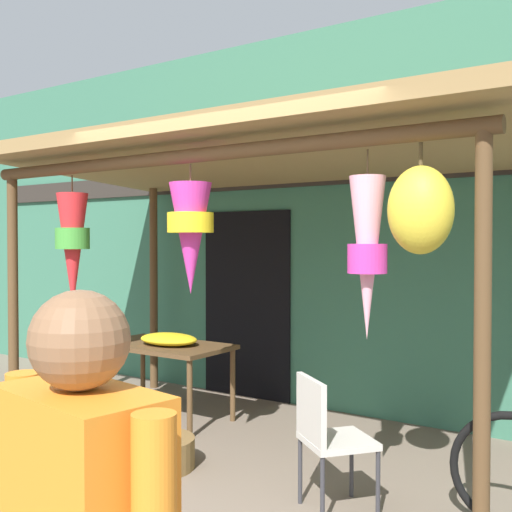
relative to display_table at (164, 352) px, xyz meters
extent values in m
plane|color=#756656|center=(1.44, -1.33, -0.63)|extent=(30.00, 30.00, 0.00)
cube|color=#387056|center=(1.44, 1.27, 1.26)|extent=(12.13, 0.25, 3.79)
cube|color=#2D2823|center=(1.44, 1.13, 1.71)|extent=(10.91, 0.04, 0.24)
cube|color=black|center=(0.15, 1.14, 0.37)|extent=(1.10, 0.03, 2.00)
cylinder|color=brown|center=(-0.96, -0.94, 0.50)|extent=(0.09, 0.09, 2.28)
cylinder|color=brown|center=(3.14, -0.94, 0.50)|extent=(0.09, 0.09, 2.28)
cylinder|color=brown|center=(-0.96, 0.88, 0.50)|extent=(0.09, 0.09, 2.28)
cylinder|color=brown|center=(1.09, -0.94, 1.64)|extent=(4.30, 0.10, 0.10)
cylinder|color=brown|center=(1.09, 0.88, 1.79)|extent=(4.30, 0.10, 0.10)
cube|color=olive|center=(1.09, -0.03, 1.76)|extent=(4.60, 2.32, 0.27)
cylinder|color=brown|center=(-0.21, -0.88, 1.52)|extent=(0.01, 0.01, 0.15)
cone|color=red|center=(-0.21, -0.88, 0.95)|extent=(0.26, 0.26, 0.98)
cylinder|color=green|center=(-0.21, -0.88, 1.06)|extent=(0.28, 0.28, 0.18)
cylinder|color=brown|center=(1.10, -0.91, 1.53)|extent=(0.01, 0.01, 0.14)
cone|color=#D13399|center=(1.10, -0.91, 1.06)|extent=(0.31, 0.31, 0.80)
cylinder|color=yellow|center=(1.10, -0.91, 1.17)|extent=(0.33, 0.33, 0.14)
cylinder|color=brown|center=(2.44, -0.84, 1.51)|extent=(0.01, 0.01, 0.16)
cone|color=pink|center=(2.44, -0.84, 0.94)|extent=(0.22, 0.22, 0.99)
cylinder|color=#D13399|center=(2.44, -0.84, 0.93)|extent=(0.24, 0.24, 0.18)
cylinder|color=#4C3D23|center=(2.79, -0.91, 1.53)|extent=(0.02, 0.02, 0.13)
ellipsoid|color=yellow|center=(2.79, -0.91, 1.21)|extent=(0.37, 0.32, 0.50)
cube|color=brown|center=(0.00, 0.00, 0.06)|extent=(1.26, 0.72, 0.04)
cylinder|color=brown|center=(-0.58, -0.31, -0.30)|extent=(0.05, 0.05, 0.67)
cylinder|color=brown|center=(0.58, -0.31, -0.30)|extent=(0.05, 0.05, 0.67)
cylinder|color=brown|center=(-0.58, 0.31, -0.30)|extent=(0.05, 0.05, 0.67)
cylinder|color=brown|center=(0.58, 0.31, -0.30)|extent=(0.05, 0.05, 0.67)
ellipsoid|color=yellow|center=(0.08, -0.02, 0.13)|extent=(0.59, 0.42, 0.11)
ellipsoid|color=pink|center=(0.17, -0.06, 0.13)|extent=(0.27, 0.21, 0.07)
cube|color=beige|center=(2.27, -0.89, -0.19)|extent=(0.56, 0.56, 0.04)
cube|color=beige|center=(2.15, -1.03, 0.01)|extent=(0.33, 0.28, 0.40)
cylinder|color=#333338|center=(2.52, -0.86, -0.41)|extent=(0.03, 0.03, 0.44)
cylinder|color=#333338|center=(2.24, -0.64, -0.41)|extent=(0.03, 0.03, 0.44)
cylinder|color=#333338|center=(2.29, -1.14, -0.41)|extent=(0.03, 0.03, 0.44)
cylinder|color=#333338|center=(2.01, -0.92, -0.41)|extent=(0.03, 0.03, 0.44)
cylinder|color=brown|center=(0.83, -0.97, -0.52)|extent=(0.55, 0.55, 0.22)
torus|color=black|center=(3.21, -0.52, -0.30)|extent=(0.71, 0.12, 0.71)
cylinder|color=orange|center=(2.69, -3.41, 0.46)|extent=(0.08, 0.08, 0.52)
sphere|color=#896042|center=(2.94, -3.45, 0.83)|extent=(0.21, 0.21, 0.21)
camera|label=1|loc=(3.98, -4.31, 1.03)|focal=43.48mm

